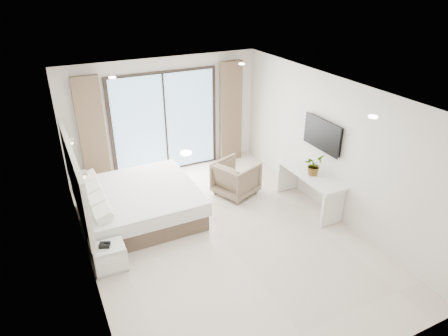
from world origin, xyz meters
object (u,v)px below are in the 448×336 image
at_px(bed, 138,204).
at_px(nightstand, 110,257).
at_px(console_desk, 309,182).
at_px(armchair, 236,177).

height_order(bed, nightstand, bed).
xyz_separation_m(bed, console_desk, (3.25, -1.09, 0.25)).
relative_size(nightstand, console_desk, 0.31).
xyz_separation_m(nightstand, armchair, (2.97, 1.28, 0.18)).
height_order(nightstand, armchair, armchair).
distance_m(nightstand, armchair, 3.24).
bearing_deg(armchair, bed, 68.46).
bearing_deg(armchair, nightstand, 91.52).
bearing_deg(console_desk, nightstand, -177.43).
height_order(console_desk, armchair, armchair).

